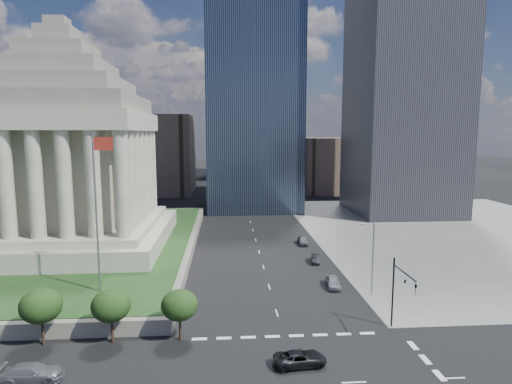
{
  "coord_description": "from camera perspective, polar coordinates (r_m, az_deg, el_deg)",
  "views": [
    {
      "loc": [
        -6.09,
        -29.09,
        21.63
      ],
      "look_at": [
        -2.9,
        15.03,
        15.56
      ],
      "focal_mm": 30.0,
      "sensor_mm": 36.0,
      "label": 1
    }
  ],
  "objects": [
    {
      "name": "ground",
      "position": [
        131.03,
        -1.42,
        -1.69
      ],
      "size": [
        500.0,
        500.0,
        0.0
      ],
      "primitive_type": "plane",
      "color": "black",
      "rests_on": "ground"
    },
    {
      "name": "sidewalk_ne",
      "position": [
        105.44,
        25.67,
        -4.8
      ],
      "size": [
        68.0,
        90.0,
        0.03
      ],
      "primitive_type": "cube",
      "color": "slate",
      "rests_on": "ground"
    },
    {
      "name": "plaza_terrace",
      "position": [
        90.55,
        -29.66,
        -6.46
      ],
      "size": [
        66.0,
        70.0,
        1.8
      ],
      "primitive_type": "cube",
      "color": "#646156",
      "rests_on": "ground"
    },
    {
      "name": "plaza_lawn",
      "position": [
        90.33,
        -29.7,
        -5.88
      ],
      "size": [
        64.0,
        68.0,
        0.1
      ],
      "primitive_type": "cube",
      "color": "#1C3C18",
      "rests_on": "plaza_terrace"
    },
    {
      "name": "war_memorial",
      "position": [
        81.99,
        -24.23,
        6.97
      ],
      "size": [
        34.0,
        34.0,
        39.0
      ],
      "primitive_type": null,
      "color": "gray",
      "rests_on": "plaza_lawn"
    },
    {
      "name": "flagpole",
      "position": [
        56.02,
        -20.41,
        -1.42
      ],
      "size": [
        2.52,
        0.24,
        20.0
      ],
      "color": "slate",
      "rests_on": "plaza_lawn"
    },
    {
      "name": "midrise_glass",
      "position": [
        124.63,
        -0.42,
        11.67
      ],
      "size": [
        26.0,
        26.0,
        60.0
      ],
      "primitive_type": "cube",
      "color": "black",
      "rests_on": "ground"
    },
    {
      "name": "highrise_ne",
      "position": [
        127.02,
        19.48,
        20.29
      ],
      "size": [
        26.0,
        28.0,
        100.0
      ],
      "primitive_type": "cube",
      "color": "black",
      "rests_on": "ground"
    },
    {
      "name": "building_filler_ne",
      "position": [
        164.0,
        9.32,
        3.65
      ],
      "size": [
        20.0,
        30.0,
        20.0
      ],
      "primitive_type": "cube",
      "color": "brown",
      "rests_on": "ground"
    },
    {
      "name": "building_filler_nw",
      "position": [
        161.06,
        -12.72,
        4.91
      ],
      "size": [
        24.0,
        30.0,
        28.0
      ],
      "primitive_type": "cube",
      "color": "brown",
      "rests_on": "ground"
    },
    {
      "name": "traffic_signal_ne",
      "position": [
        49.44,
        18.63,
        -11.96
      ],
      "size": [
        0.3,
        5.74,
        8.0
      ],
      "color": "black",
      "rests_on": "ground"
    },
    {
      "name": "street_lamp_north",
      "position": [
        59.65,
        15.18,
        -7.99
      ],
      "size": [
        2.13,
        0.22,
        10.0
      ],
      "color": "slate",
      "rests_on": "ground"
    },
    {
      "name": "pickup_truck",
      "position": [
        43.2,
        5.91,
        -21.22
      ],
      "size": [
        5.23,
        2.85,
        1.39
      ],
      "primitive_type": "imported",
      "rotation": [
        0.0,
        0.0,
        1.68
      ],
      "color": "black",
      "rests_on": "ground"
    },
    {
      "name": "suv_grey",
      "position": [
        45.25,
        -27.71,
        -20.57
      ],
      "size": [
        5.47,
        2.48,
        1.55
      ],
      "primitive_type": "imported",
      "rotation": [
        0.0,
        0.0,
        1.63
      ],
      "color": "#595C61",
      "rests_on": "ground"
    },
    {
      "name": "parked_sedan_near",
      "position": [
        62.75,
        10.24,
        -11.72
      ],
      "size": [
        2.3,
        4.74,
        1.56
      ],
      "primitive_type": "imported",
      "rotation": [
        0.0,
        0.0,
        -0.1
      ],
      "color": "gray",
      "rests_on": "ground"
    },
    {
      "name": "parked_sedan_mid",
      "position": [
        73.67,
        7.95,
        -8.81
      ],
      "size": [
        2.02,
        4.11,
        1.3
      ],
      "primitive_type": "imported",
      "rotation": [
        0.0,
        0.0,
        -0.17
      ],
      "color": "black",
      "rests_on": "ground"
    },
    {
      "name": "parked_sedan_far",
      "position": [
        84.87,
        6.27,
        -6.45
      ],
      "size": [
        1.94,
        4.66,
        1.58
      ],
      "primitive_type": "imported",
      "rotation": [
        0.0,
        0.0,
        -0.02
      ],
      "color": "#5C5F64",
      "rests_on": "ground"
    }
  ]
}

